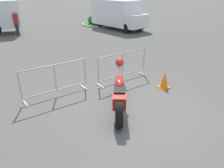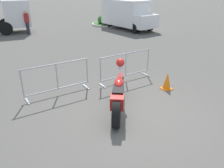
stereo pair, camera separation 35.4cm
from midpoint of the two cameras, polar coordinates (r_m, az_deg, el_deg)
ground_plane at (r=6.35m, az=6.85°, el=-7.07°), size 120.00×120.00×0.00m
motorcycle at (r=6.16m, az=3.36°, el=-2.61°), size 1.42×2.07×1.32m
crowd_barrier_near at (r=7.21m, az=-12.79°, el=1.35°), size 2.25×0.62×1.07m
crowd_barrier_far at (r=8.15m, az=4.84°, el=4.57°), size 2.25×0.62×1.07m
delivery_van at (r=19.02m, az=4.49°, el=17.88°), size 2.80×5.26×2.31m
pedestrian at (r=17.84m, az=-20.79°, el=15.02°), size 0.46×0.46×1.69m
planter_island at (r=21.10m, az=-0.33°, el=16.21°), size 3.34×3.34×1.08m
traffic_cone at (r=7.78m, az=15.46°, el=0.67°), size 0.34×0.34×0.59m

